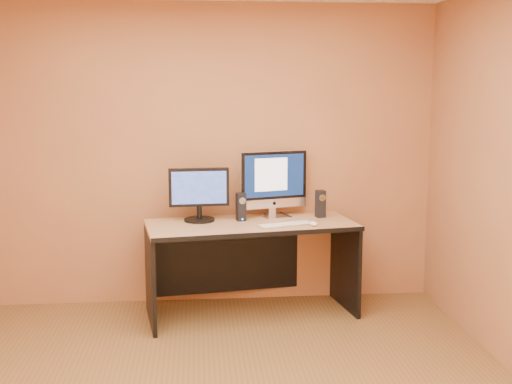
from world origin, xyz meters
TOP-DOWN VIEW (x-y plane):
  - walls at (0.00, 0.00)m, footprint 4.00×4.00m
  - desk at (0.35, 1.58)m, footprint 1.79×0.99m
  - imac at (0.58, 1.80)m, footprint 0.64×0.38m
  - second_monitor at (-0.07, 1.70)m, footprint 0.52×0.28m
  - speaker_left at (0.28, 1.68)m, footprint 0.09×0.09m
  - speaker_right at (0.97, 1.76)m, footprint 0.09×0.09m
  - keyboard at (0.62, 1.45)m, footprint 0.47×0.26m
  - mouse at (0.85, 1.43)m, footprint 0.07×0.11m
  - cable_a at (0.69, 1.88)m, footprint 0.08×0.22m
  - cable_b at (0.51, 1.89)m, footprint 0.02×0.19m

SIDE VIEW (x-z plane):
  - desk at x=0.35m, z-range 0.00..0.78m
  - cable_a at x=0.69m, z-range 0.78..0.79m
  - cable_b at x=0.51m, z-range 0.78..0.79m
  - keyboard at x=0.62m, z-range 0.78..0.80m
  - mouse at x=0.85m, z-range 0.78..0.82m
  - speaker_left at x=0.28m, z-range 0.78..1.02m
  - speaker_right at x=0.97m, z-range 0.78..1.02m
  - second_monitor at x=-0.07m, z-range 0.78..1.23m
  - imac at x=0.58m, z-range 0.78..1.36m
  - walls at x=0.00m, z-range 0.00..2.60m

